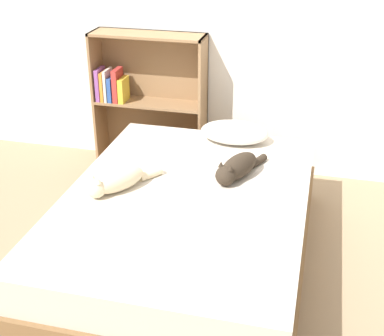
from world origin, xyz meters
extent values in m
plane|color=#997F60|center=(0.00, 0.00, 0.00)|extent=(8.00, 8.00, 0.00)
cube|color=white|center=(0.00, 1.39, 1.25)|extent=(8.00, 0.06, 2.50)
cube|color=brown|center=(0.00, 0.00, 0.13)|extent=(1.42, 1.98, 0.25)
cube|color=beige|center=(0.00, 0.00, 0.36)|extent=(1.38, 1.92, 0.21)
ellipsoid|color=white|center=(0.14, 0.81, 0.54)|extent=(0.47, 0.30, 0.14)
ellipsoid|color=beige|center=(-0.40, -0.04, 0.53)|extent=(0.32, 0.37, 0.14)
sphere|color=beige|center=(-0.48, -0.16, 0.53)|extent=(0.11, 0.11, 0.11)
cone|color=beige|center=(-0.46, -0.18, 0.59)|extent=(0.04, 0.04, 0.03)
cone|color=beige|center=(-0.51, -0.14, 0.59)|extent=(0.04, 0.04, 0.03)
cylinder|color=beige|center=(-0.26, 0.15, 0.49)|extent=(0.13, 0.16, 0.05)
ellipsoid|color=#33281E|center=(0.26, 0.29, 0.54)|extent=(0.26, 0.36, 0.15)
sphere|color=#33281E|center=(0.20, 0.16, 0.53)|extent=(0.12, 0.12, 0.12)
cone|color=#33281E|center=(0.23, 0.15, 0.60)|extent=(0.04, 0.04, 0.03)
cone|color=#33281E|center=(0.17, 0.18, 0.60)|extent=(0.04, 0.04, 0.03)
cylinder|color=#33281E|center=(0.35, 0.49, 0.49)|extent=(0.11, 0.16, 0.05)
cube|color=#8E6B47|center=(-1.05, 1.22, 0.55)|extent=(0.02, 0.26, 1.09)
cube|color=#8E6B47|center=(-0.18, 1.22, 0.55)|extent=(0.02, 0.26, 1.09)
cube|color=#8E6B47|center=(-0.61, 1.22, 0.01)|extent=(0.89, 0.26, 0.02)
cube|color=#8E6B47|center=(-0.61, 1.22, 1.08)|extent=(0.89, 0.26, 0.02)
cube|color=#8E6B47|center=(-0.61, 1.22, 0.55)|extent=(0.85, 0.26, 0.02)
cube|color=#8E6B47|center=(-0.61, 1.34, 0.55)|extent=(0.89, 0.02, 1.09)
cube|color=#8C4C99|center=(-1.01, 1.18, 0.68)|extent=(0.03, 0.16, 0.25)
cube|color=orange|center=(-0.97, 1.18, 0.67)|extent=(0.02, 0.16, 0.23)
cube|color=beige|center=(-0.94, 1.18, 0.68)|extent=(0.02, 0.16, 0.25)
cube|color=#2D519E|center=(-0.91, 1.18, 0.65)|extent=(0.03, 0.16, 0.19)
cube|color=#B7332D|center=(-0.86, 1.18, 0.69)|extent=(0.04, 0.16, 0.26)
cube|color=gold|center=(-0.81, 1.18, 0.65)|extent=(0.04, 0.16, 0.19)
camera|label=1|loc=(0.69, -2.60, 2.00)|focal=50.00mm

